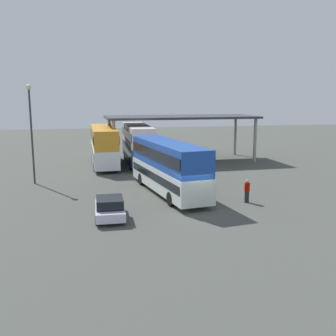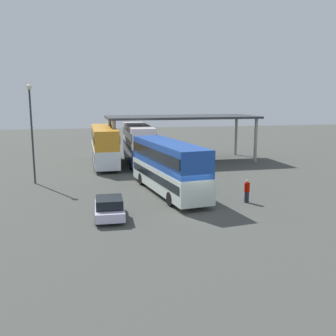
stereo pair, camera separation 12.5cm
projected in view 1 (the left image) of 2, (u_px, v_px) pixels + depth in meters
The scene contains 8 objects.
ground_plane at pixel (192, 210), 25.51m from camera, with size 140.00×140.00×0.00m, color #464943.
double_decker_main at pixel (168, 165), 29.57m from camera, with size 4.24×11.42×4.03m.
parked_hatchback at pixel (110, 208), 23.59m from camera, with size 1.85×3.68×1.35m.
double_decker_near_canopy at pixel (104, 144), 42.07m from camera, with size 2.69×11.55×4.18m.
double_decker_mid_row at pixel (137, 143), 42.84m from camera, with size 2.61×11.22×4.36m.
depot_canopy at pixel (181, 119), 44.34m from camera, with size 17.49×7.31×5.27m.
lamppost_tall at pixel (31, 123), 32.31m from camera, with size 0.44×0.44×8.46m.
pedestrian_waiting at pixel (247, 191), 27.15m from camera, with size 0.38×0.38×1.66m.
Camera 1 is at (-6.63, -23.71, 7.42)m, focal length 40.80 mm.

